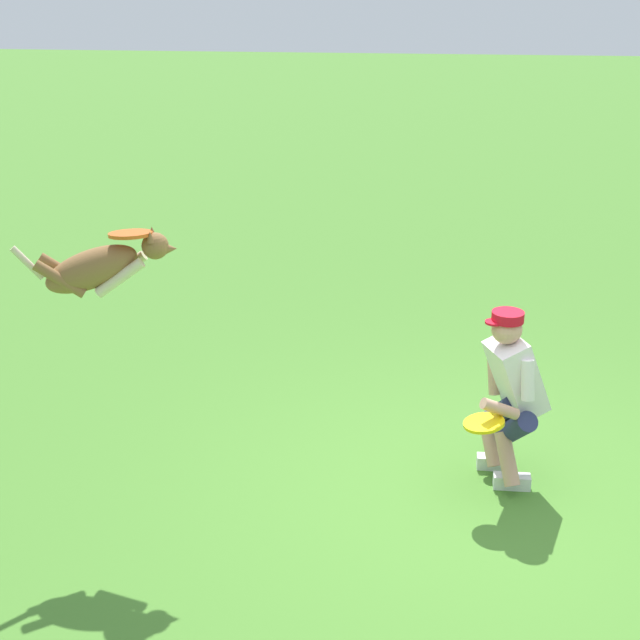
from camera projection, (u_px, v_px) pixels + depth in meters
name	position (u px, v px, depth m)	size (l,w,h in m)	color
ground_plane	(469.00, 501.00, 6.50)	(60.00, 60.00, 0.00)	#49802D
person	(510.00, 391.00, 6.53)	(0.52, 0.69, 1.29)	silver
dog	(100.00, 267.00, 5.89)	(1.03, 0.35, 0.47)	olive
frisbee_flying	(130.00, 234.00, 5.83)	(0.28, 0.28, 0.02)	#DF5D1A
frisbee_held	(484.00, 423.00, 6.27)	(0.28, 0.28, 0.02)	yellow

